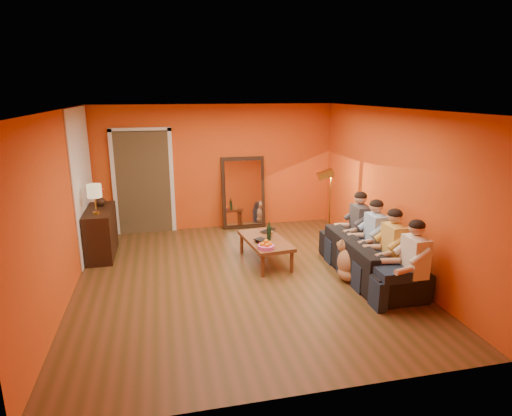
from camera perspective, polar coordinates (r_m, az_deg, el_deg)
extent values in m
cube|color=brown|center=(6.82, -1.98, -9.40)|extent=(5.00, 5.50, 0.00)
cube|color=white|center=(6.20, -2.20, 12.99)|extent=(5.00, 5.50, 0.00)
cube|color=#C04916|center=(9.05, -5.31, 5.39)|extent=(5.00, 0.00, 2.60)
cube|color=#C04916|center=(6.43, -24.54, -0.04)|extent=(0.00, 5.50, 2.60)
cube|color=#C04916|center=(7.26, 17.72, 2.25)|extent=(0.00, 5.50, 2.60)
cube|color=white|center=(8.11, -22.06, 3.17)|extent=(0.02, 1.90, 2.58)
cube|color=#3F2D19|center=(9.11, -14.75, 3.42)|extent=(1.06, 0.30, 2.10)
cube|color=white|center=(9.03, -18.39, 3.04)|extent=(0.08, 0.06, 2.20)
cube|color=white|center=(8.98, -11.14, 3.48)|extent=(0.08, 0.06, 2.20)
cube|color=white|center=(8.84, -15.25, 10.06)|extent=(1.22, 0.06, 0.08)
cube|color=black|center=(9.12, -1.70, 2.07)|extent=(0.92, 0.27, 1.51)
cube|color=white|center=(9.08, -1.66, 2.02)|extent=(0.78, 0.21, 1.35)
cube|color=black|center=(8.09, -19.95, -3.07)|extent=(0.44, 1.18, 0.85)
imported|color=black|center=(7.03, 14.87, -6.33)|extent=(2.19, 0.86, 0.64)
cylinder|color=black|center=(7.20, 1.74, -3.10)|extent=(0.07, 0.07, 0.31)
imported|color=#B27F3F|center=(7.41, 1.94, -3.45)|extent=(0.11, 0.11, 0.09)
imported|color=black|center=(7.65, 1.94, -3.11)|extent=(0.39, 0.36, 0.03)
imported|color=black|center=(7.06, 0.22, -4.71)|extent=(0.24, 0.29, 0.02)
imported|color=#B02614|center=(7.07, 0.28, -4.51)|extent=(0.18, 0.24, 0.02)
imported|color=black|center=(7.04, 0.24, -4.43)|extent=(0.25, 0.27, 0.02)
imported|color=black|center=(8.19, -20.08, 0.97)|extent=(0.20, 0.20, 0.20)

